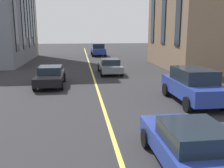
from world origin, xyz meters
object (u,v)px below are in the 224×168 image
at_px(car_black_far, 50,76).
at_px(car_blue_near, 193,85).
at_px(car_grey_parked_a, 110,66).
at_px(car_blue_oncoming, 191,146).
at_px(car_blue_trailing, 98,49).

relative_size(car_black_far, car_blue_near, 0.94).
distance_m(car_grey_parked_a, car_black_far, 6.55).
distance_m(car_blue_oncoming, car_blue_near, 7.14).
xyz_separation_m(car_grey_parked_a, car_blue_near, (-9.85, -3.33, 0.27)).
bearing_deg(car_blue_trailing, car_grey_parked_a, 179.31).
bearing_deg(car_blue_trailing, car_black_far, 166.63).
bearing_deg(car_black_far, car_blue_oncoming, -156.75).
relative_size(car_blue_trailing, car_black_far, 1.07).
bearing_deg(car_blue_trailing, car_blue_oncoming, -179.83).
height_order(car_black_far, car_blue_near, car_blue_near).
height_order(car_blue_trailing, car_black_far, car_blue_trailing).
distance_m(car_blue_oncoming, car_blue_trailing, 32.81).
height_order(car_blue_oncoming, car_blue_near, car_blue_near).
height_order(car_grey_parked_a, car_blue_near, car_blue_near).
height_order(car_grey_parked_a, car_black_far, same).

